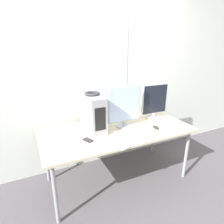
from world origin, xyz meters
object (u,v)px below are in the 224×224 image
Objects in this scene: monitor_right_near at (154,102)px; mouse at (156,127)px; cell_phone at (88,140)px; headphones at (92,94)px; keyboard at (134,132)px; monitor_main at (124,107)px; pc_tower at (93,113)px.

mouse is (-0.19, -0.31, -0.23)m from monitor_right_near.
mouse is at bearing -26.36° from cell_phone.
keyboard is at bearing -36.54° from headphones.
cell_phone is (-0.87, 0.05, -0.01)m from mouse.
headphones is 0.39× the size of keyboard.
keyboard is 4.33× the size of mouse.
monitor_right_near is at bearing 30.87° from keyboard.
mouse is 0.87m from cell_phone.
keyboard is at bearing -86.07° from monitor_main.
monitor_right_near is 3.43× the size of cell_phone.
monitor_main reaches higher than mouse.
monitor_main is (0.39, -0.08, 0.04)m from pc_tower.
headphones reaches higher than keyboard.
headphones is 0.54m from cell_phone.
pc_tower is 0.36m from cell_phone.
cell_phone is (-1.06, -0.26, -0.24)m from monitor_right_near.
mouse is at bearing -34.85° from monitor_main.
monitor_main is at bearing -4.96° from cell_phone.
cell_phone is at bearing 175.32° from keyboard.
pc_tower is at bearing 156.87° from mouse.
monitor_main reaches higher than monitor_right_near.
pc_tower is 0.40m from monitor_main.
mouse is at bearing -1.49° from keyboard.
mouse reaches higher than cell_phone.
monitor_right_near reaches higher than keyboard.
monitor_right_near is (0.52, 0.08, -0.02)m from monitor_main.
headphones is at bearing 35.68° from cell_phone.
headphones is 1.70× the size of mouse.
pc_tower reaches higher than mouse.
pc_tower is at bearing -179.67° from monitor_right_near.
monitor_right_near is 4.66× the size of mouse.
monitor_main is 1.06× the size of monitor_right_near.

